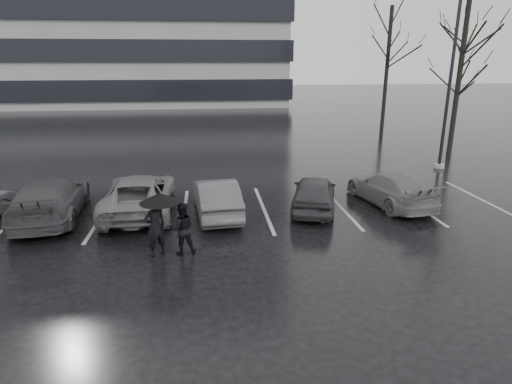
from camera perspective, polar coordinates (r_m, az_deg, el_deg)
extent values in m
plane|color=black|center=(12.95, -0.11, -5.98)|extent=(160.00, 160.00, 0.00)
cube|color=black|center=(63.35, -26.52, 12.67)|extent=(60.60, 25.60, 2.20)
cube|color=black|center=(63.28, -27.02, 16.26)|extent=(60.60, 25.60, 2.20)
cube|color=black|center=(63.46, -27.53, 19.84)|extent=(60.60, 25.60, 2.20)
imported|color=black|center=(15.23, 7.77, -0.07)|extent=(2.44, 3.90, 1.24)
imported|color=#313133|center=(14.62, -5.30, -0.67)|extent=(1.67, 3.93, 1.26)
imported|color=#4E4E51|center=(15.29, -15.25, -0.27)|extent=(2.30, 4.85, 1.34)
imported|color=black|center=(15.78, -25.77, -0.74)|extent=(2.45, 5.00, 1.40)
imported|color=#4E4E51|center=(16.40, 17.46, 0.48)|extent=(2.40, 4.38, 1.20)
imported|color=black|center=(11.79, -13.28, -4.54)|extent=(0.72, 0.65, 1.65)
imported|color=black|center=(11.80, -9.82, -4.81)|extent=(0.78, 0.65, 1.46)
cylinder|color=black|center=(11.77, -12.46, -4.79)|extent=(0.02, 0.02, 1.55)
cone|color=black|center=(11.47, -12.74, -0.75)|extent=(1.07, 1.07, 0.27)
sphere|color=black|center=(11.43, -12.78, -0.10)|extent=(0.05, 0.05, 0.05)
cylinder|color=#9A999C|center=(22.96, 23.21, 3.22)|extent=(0.49, 0.49, 0.19)
cylinder|color=black|center=(22.42, 24.53, 13.87)|extent=(0.16, 0.16, 8.75)
cube|color=#A6A6A9|center=(16.50, -29.31, -3.09)|extent=(0.12, 5.00, 0.00)
cube|color=#A6A6A9|center=(15.63, -19.80, -2.90)|extent=(0.12, 5.00, 0.00)
cube|color=#A6A6A9|center=(15.23, -9.48, -2.60)|extent=(0.12, 5.00, 0.00)
cube|color=#A6A6A9|center=(15.34, 1.02, -2.21)|extent=(0.12, 5.00, 0.00)
cube|color=#A6A6A9|center=(15.94, 11.05, -1.77)|extent=(0.12, 5.00, 0.00)
cube|color=#A6A6A9|center=(17.00, 20.08, -1.33)|extent=(0.12, 5.00, 0.00)
cube|color=#A6A6A9|center=(18.42, 27.88, -0.92)|extent=(0.12, 5.00, 0.00)
cylinder|color=black|center=(25.63, 25.38, 13.16)|extent=(0.26, 0.26, 8.00)
cylinder|color=black|center=(30.37, 25.38, 12.60)|extent=(0.26, 0.26, 7.00)
cylinder|color=black|center=(31.39, 17.01, 14.95)|extent=(0.26, 0.26, 8.50)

